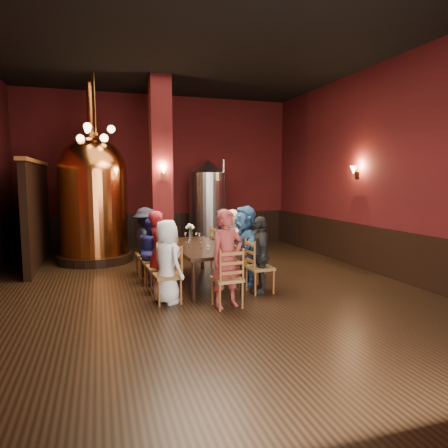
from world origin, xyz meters
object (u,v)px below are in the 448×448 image
object	(u,v)px
person_2	(152,251)
rose_vase	(190,228)
person_1	(159,252)
dining_table	(198,249)
person_0	(167,262)
copper_kettle	(94,198)
steel_vessel	(208,205)

from	to	relation	value
person_2	rose_vase	distance (m)	1.22
person_1	rose_vase	xyz separation A→B (m)	(0.90, 1.38, 0.23)
dining_table	rose_vase	distance (m)	1.05
person_0	person_2	world-z (taller)	person_0
person_0	copper_kettle	bearing A→B (deg)	-6.97
person_2	copper_kettle	xyz separation A→B (m)	(-1.08, 2.54, 0.93)
person_0	steel_vessel	size ratio (longest dim) A/B	0.54
copper_kettle	rose_vase	bearing A→B (deg)	-41.92
person_2	copper_kettle	world-z (taller)	copper_kettle
person_1	rose_vase	bearing A→B (deg)	-21.75
dining_table	person_0	world-z (taller)	person_0
dining_table	copper_kettle	bearing A→B (deg)	121.35
person_0	rose_vase	distance (m)	2.24
person_0	steel_vessel	distance (m)	5.05
steel_vessel	rose_vase	distance (m)	2.81
steel_vessel	rose_vase	bearing A→B (deg)	-113.18
person_0	copper_kettle	world-z (taller)	copper_kettle
person_0	person_1	world-z (taller)	person_1
person_0	steel_vessel	world-z (taller)	steel_vessel
rose_vase	steel_vessel	bearing A→B (deg)	66.82
steel_vessel	rose_vase	world-z (taller)	steel_vessel
copper_kettle	rose_vase	xyz separation A→B (m)	(2.02, -1.81, -0.61)
person_1	copper_kettle	bearing A→B (deg)	30.49
person_1	copper_kettle	distance (m)	3.49
dining_table	person_1	distance (m)	0.91
copper_kettle	person_2	bearing A→B (deg)	-66.86
person_2	copper_kettle	distance (m)	2.91
person_1	person_2	bearing A→B (deg)	14.49
dining_table	copper_kettle	xyz separation A→B (m)	(-1.95, 2.82, 0.89)
copper_kettle	steel_vessel	xyz separation A→B (m)	(3.12, 0.75, -0.29)
person_0	person_1	bearing A→B (deg)	-20.34
person_2	rose_vase	world-z (taller)	person_2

